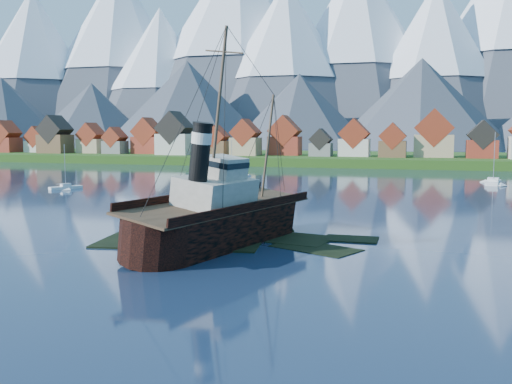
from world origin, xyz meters
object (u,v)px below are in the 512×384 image
(sailboat_b, at_px, (66,188))
(sailboat_e, at_px, (493,183))
(tugboat_wreck, at_px, (223,215))
(sailboat_c, at_px, (232,176))

(sailboat_b, distance_m, sailboat_e, 96.36)
(tugboat_wreck, relative_size, sailboat_e, 2.39)
(tugboat_wreck, height_order, sailboat_e, tugboat_wreck)
(tugboat_wreck, distance_m, sailboat_e, 91.07)
(sailboat_b, xyz_separation_m, sailboat_c, (22.97, 42.34, -0.00))
(tugboat_wreck, bearing_deg, sailboat_e, 81.79)
(tugboat_wreck, xyz_separation_m, sailboat_b, (-51.92, 45.66, -2.78))
(tugboat_wreck, xyz_separation_m, sailboat_e, (36.81, 83.25, -2.74))
(sailboat_c, bearing_deg, tugboat_wreck, -140.61)
(tugboat_wreck, xyz_separation_m, sailboat_c, (-28.95, 88.00, -2.79))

